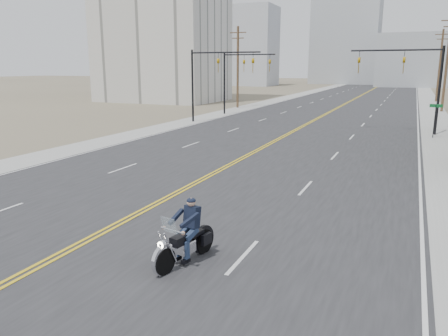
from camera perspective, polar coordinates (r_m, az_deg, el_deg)
name	(u,v)px	position (r m, az deg, el deg)	size (l,w,h in m)	color
ground_plane	(1,286)	(12.71, -27.07, -13.61)	(400.00, 400.00, 0.00)	#776D56
road	(354,99)	(77.73, 16.62, 8.60)	(20.00, 200.00, 0.01)	#303033
sidewalk_left	(288,97)	(79.90, 8.32, 9.11)	(3.00, 200.00, 0.01)	#A5A5A0
sidewalk_right	(429,101)	(77.23, 25.18, 7.88)	(3.00, 200.00, 0.01)	#A5A5A0
traffic_mast_left	(211,72)	(43.00, -1.71, 12.49)	(7.10, 0.26, 7.00)	black
traffic_mast_right	(413,73)	(39.01, 23.50, 11.37)	(7.10, 0.26, 7.00)	black
traffic_mast_far	(238,71)	(50.49, 1.85, 12.51)	(6.10, 0.26, 7.00)	black
street_sign	(435,115)	(37.22, 25.85, 6.26)	(0.90, 0.06, 2.62)	black
utility_pole_d	(447,62)	(60.10, 27.11, 12.27)	(2.20, 0.30, 11.50)	brown
utility_pole_e	(440,64)	(77.08, 26.36, 12.04)	(2.20, 0.30, 11.00)	brown
utility_pole_left	(238,66)	(59.10, 1.81, 13.18)	(2.20, 0.30, 10.50)	brown
apartment_block	(162,3)	(72.90, -8.14, 20.56)	(18.00, 14.00, 30.00)	silver
haze_bldg_a	(250,46)	(129.86, 3.47, 15.57)	(14.00, 12.00, 22.00)	#B7BCC6
haze_bldg_b	(412,60)	(132.02, 23.35, 12.77)	(18.00, 14.00, 14.00)	#ADB2B7
haze_bldg_d	(346,42)	(148.71, 15.61, 15.58)	(20.00, 15.00, 26.00)	#ADB2B7
haze_bldg_f	(223,58)	(149.24, -0.12, 14.12)	(12.00, 12.00, 16.00)	#ADB2B7
motorcyclist	(184,232)	(12.28, -5.18, -8.38)	(1.01, 2.36, 1.84)	black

